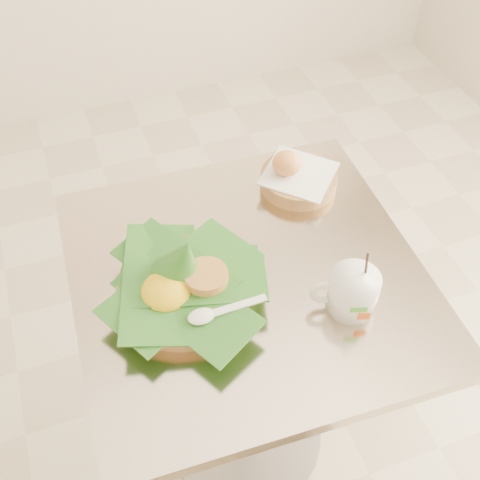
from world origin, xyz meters
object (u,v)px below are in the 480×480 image
object	(u,v)px
cafe_table	(247,334)
rice_basket	(183,283)
bread_basket	(297,177)
coffee_mug	(352,291)

from	to	relation	value
cafe_table	rice_basket	bearing A→B (deg)	-174.10
bread_basket	coffee_mug	world-z (taller)	coffee_mug
cafe_table	rice_basket	distance (m)	0.30
rice_basket	coffee_mug	distance (m)	0.32
coffee_mug	cafe_table	bearing A→B (deg)	137.74
cafe_table	rice_basket	world-z (taller)	rice_basket
rice_basket	coffee_mug	xyz separation A→B (m)	(0.29, -0.13, 0.00)
cafe_table	bread_basket	xyz separation A→B (m)	(0.20, 0.21, 0.25)
rice_basket	bread_basket	size ratio (longest dim) A/B	1.50
bread_basket	coffee_mug	size ratio (longest dim) A/B	1.28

